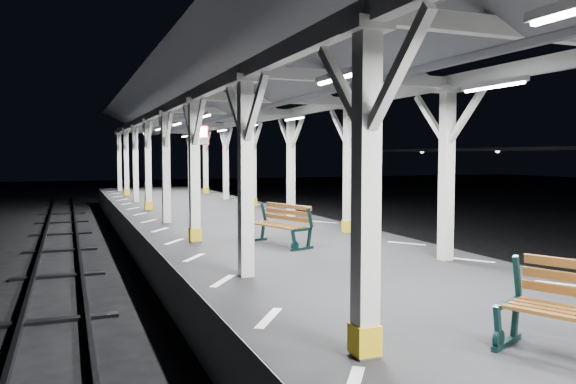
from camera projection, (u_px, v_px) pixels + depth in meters
ground at (308, 296)px, 11.98m from camera, size 120.00×120.00×0.00m
platform at (308, 273)px, 11.95m from camera, size 6.00×50.00×1.00m
hazard_stripes_left at (194, 258)px, 11.02m from camera, size 1.00×48.00×0.01m
hazard_stripes_right at (406, 243)px, 12.81m from camera, size 1.00×48.00×0.01m
track_left at (55, 318)px, 10.15m from camera, size 2.20×60.00×0.16m
track_right at (494, 275)px, 13.81m from camera, size 2.20×60.00×0.16m
canopy at (309, 81)px, 11.67m from camera, size 5.40×49.00×4.65m
bench_mid at (281, 224)px, 12.57m from camera, size 1.12×1.79×0.91m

